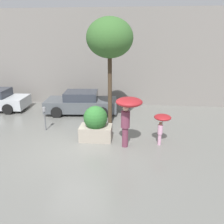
{
  "coord_description": "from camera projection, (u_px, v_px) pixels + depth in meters",
  "views": [
    {
      "loc": [
        2.01,
        -7.77,
        4.23
      ],
      "look_at": [
        1.21,
        1.6,
        1.05
      ],
      "focal_mm": 35.0,
      "sensor_mm": 36.0,
      "label": 1
    }
  ],
  "objects": [
    {
      "name": "ground_plane",
      "position": [
        79.0,
        148.0,
        8.85
      ],
      "size": [
        40.0,
        40.0,
        0.0
      ],
      "primitive_type": "plane",
      "color": "slate"
    },
    {
      "name": "building_facade",
      "position": [
        100.0,
        59.0,
        14.03
      ],
      "size": [
        18.0,
        0.3,
        6.0
      ],
      "color": "gray",
      "rests_on": "ground"
    },
    {
      "name": "planter_box",
      "position": [
        96.0,
        124.0,
        9.38
      ],
      "size": [
        1.38,
        1.02,
        1.53
      ],
      "color": "#9E9384",
      "rests_on": "ground"
    },
    {
      "name": "person_adult",
      "position": [
        128.0,
        109.0,
        8.42
      ],
      "size": [
        1.03,
        1.03,
        2.1
      ],
      "rotation": [
        0.0,
        0.0,
        -0.62
      ],
      "color": "brown",
      "rests_on": "ground"
    },
    {
      "name": "person_child",
      "position": [
        162.0,
        121.0,
        8.86
      ],
      "size": [
        0.69,
        0.69,
        1.31
      ],
      "rotation": [
        0.0,
        0.0,
        0.69
      ],
      "color": "#D199B7",
      "rests_on": "ground"
    },
    {
      "name": "parked_car_near",
      "position": [
        82.0,
        103.0,
        12.92
      ],
      "size": [
        4.26,
        2.17,
        1.3
      ],
      "rotation": [
        0.0,
        0.0,
        1.64
      ],
      "color": "#4C5156",
      "rests_on": "ground"
    },
    {
      "name": "street_tree",
      "position": [
        110.0,
        39.0,
        9.98
      ],
      "size": [
        2.16,
        2.16,
        5.17
      ],
      "color": "#423323",
      "rests_on": "ground"
    },
    {
      "name": "parking_meter",
      "position": [
        44.0,
        114.0,
        10.34
      ],
      "size": [
        0.14,
        0.14,
        1.16
      ],
      "color": "#595B60",
      "rests_on": "ground"
    }
  ]
}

